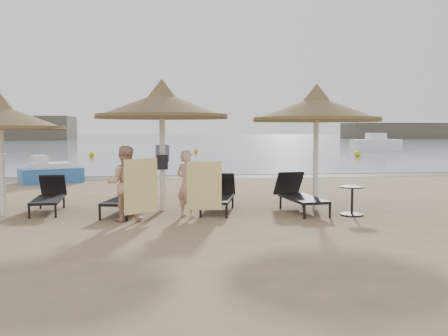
{
  "coord_description": "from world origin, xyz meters",
  "views": [
    {
      "loc": [
        -0.19,
        -10.26,
        1.93
      ],
      "look_at": [
        1.3,
        1.2,
        1.01
      ],
      "focal_mm": 40.0,
      "sensor_mm": 36.0,
      "label": 1
    }
  ],
  "objects_px": {
    "palapa_right": "(316,109)",
    "lounger_near_right": "(219,194)",
    "lounger_near_left": "(129,196)",
    "person_left": "(125,177)",
    "pedal_boat": "(50,172)",
    "palapa_left": "(0,118)",
    "lounger_far_left": "(49,196)",
    "palapa_center": "(162,106)",
    "side_table": "(352,202)",
    "lounger_far_right": "(299,194)",
    "person_right": "(187,179)"
  },
  "relations": [
    {
      "from": "palapa_left",
      "to": "lounger_far_right",
      "type": "relative_size",
      "value": 1.36
    },
    {
      "from": "palapa_right",
      "to": "person_right",
      "type": "height_order",
      "value": "palapa_right"
    },
    {
      "from": "palapa_center",
      "to": "palapa_right",
      "type": "xyz_separation_m",
      "value": [
        3.59,
        -0.36,
        -0.08
      ]
    },
    {
      "from": "lounger_near_left",
      "to": "pedal_boat",
      "type": "xyz_separation_m",
      "value": [
        -3.19,
        6.88,
        -0.03
      ]
    },
    {
      "from": "palapa_center",
      "to": "person_left",
      "type": "height_order",
      "value": "palapa_center"
    },
    {
      "from": "palapa_right",
      "to": "lounger_near_right",
      "type": "distance_m",
      "value": 3.03
    },
    {
      "from": "palapa_left",
      "to": "lounger_far_left",
      "type": "relative_size",
      "value": 1.49
    },
    {
      "from": "palapa_right",
      "to": "lounger_near_left",
      "type": "xyz_separation_m",
      "value": [
        -4.37,
        0.18,
        -1.99
      ]
    },
    {
      "from": "side_table",
      "to": "palapa_center",
      "type": "bearing_deg",
      "value": 163.89
    },
    {
      "from": "palapa_left",
      "to": "palapa_center",
      "type": "bearing_deg",
      "value": 4.86
    },
    {
      "from": "lounger_far_right",
      "to": "pedal_boat",
      "type": "distance_m",
      "value": 10.1
    },
    {
      "from": "lounger_near_right",
      "to": "person_left",
      "type": "relative_size",
      "value": 1.08
    },
    {
      "from": "person_left",
      "to": "person_right",
      "type": "height_order",
      "value": "person_left"
    },
    {
      "from": "lounger_far_left",
      "to": "lounger_far_right",
      "type": "height_order",
      "value": "lounger_far_right"
    },
    {
      "from": "palapa_right",
      "to": "lounger_far_left",
      "type": "bearing_deg",
      "value": 174.22
    },
    {
      "from": "palapa_center",
      "to": "person_right",
      "type": "relative_size",
      "value": 1.83
    },
    {
      "from": "palapa_left",
      "to": "lounger_far_right",
      "type": "distance_m",
      "value": 6.89
    },
    {
      "from": "palapa_center",
      "to": "lounger_far_right",
      "type": "height_order",
      "value": "palapa_center"
    },
    {
      "from": "palapa_center",
      "to": "person_right",
      "type": "bearing_deg",
      "value": -62.76
    },
    {
      "from": "palapa_left",
      "to": "person_left",
      "type": "relative_size",
      "value": 1.5
    },
    {
      "from": "lounger_far_left",
      "to": "lounger_far_right",
      "type": "xyz_separation_m",
      "value": [
        5.79,
        -0.72,
        0.03
      ]
    },
    {
      "from": "pedal_boat",
      "to": "person_left",
      "type": "bearing_deg",
      "value": -91.11
    },
    {
      "from": "palapa_right",
      "to": "pedal_boat",
      "type": "height_order",
      "value": "palapa_right"
    },
    {
      "from": "palapa_center",
      "to": "pedal_boat",
      "type": "bearing_deg",
      "value": 120.65
    },
    {
      "from": "person_right",
      "to": "palapa_center",
      "type": "bearing_deg",
      "value": -21.61
    },
    {
      "from": "palapa_left",
      "to": "side_table",
      "type": "relative_size",
      "value": 4.21
    },
    {
      "from": "person_left",
      "to": "palapa_right",
      "type": "bearing_deg",
      "value": -168.21
    },
    {
      "from": "lounger_near_left",
      "to": "person_left",
      "type": "xyz_separation_m",
      "value": [
        -0.02,
        -1.05,
        0.52
      ]
    },
    {
      "from": "lounger_far_left",
      "to": "person_right",
      "type": "relative_size",
      "value": 1.08
    },
    {
      "from": "lounger_far_right",
      "to": "palapa_center",
      "type": "bearing_deg",
      "value": 165.48
    },
    {
      "from": "lounger_near_left",
      "to": "lounger_near_right",
      "type": "xyz_separation_m",
      "value": [
        2.09,
        0.03,
        -0.01
      ]
    },
    {
      "from": "palapa_center",
      "to": "pedal_boat",
      "type": "xyz_separation_m",
      "value": [
        -3.97,
        6.7,
        -2.09
      ]
    },
    {
      "from": "lounger_far_left",
      "to": "person_left",
      "type": "bearing_deg",
      "value": -42.3
    },
    {
      "from": "palapa_right",
      "to": "lounger_far_right",
      "type": "bearing_deg",
      "value": -167.9
    },
    {
      "from": "pedal_boat",
      "to": "lounger_near_right",
      "type": "bearing_deg",
      "value": -75.29
    },
    {
      "from": "lounger_near_left",
      "to": "person_left",
      "type": "distance_m",
      "value": 1.17
    },
    {
      "from": "palapa_right",
      "to": "lounger_near_right",
      "type": "bearing_deg",
      "value": 174.84
    },
    {
      "from": "lounger_far_left",
      "to": "lounger_near_left",
      "type": "relative_size",
      "value": 0.9
    },
    {
      "from": "palapa_right",
      "to": "lounger_near_left",
      "type": "height_order",
      "value": "palapa_right"
    },
    {
      "from": "palapa_center",
      "to": "side_table",
      "type": "height_order",
      "value": "palapa_center"
    },
    {
      "from": "palapa_center",
      "to": "person_left",
      "type": "bearing_deg",
      "value": -122.95
    },
    {
      "from": "lounger_near_left",
      "to": "pedal_boat",
      "type": "distance_m",
      "value": 7.58
    },
    {
      "from": "side_table",
      "to": "person_right",
      "type": "height_order",
      "value": "person_right"
    },
    {
      "from": "palapa_right",
      "to": "pedal_boat",
      "type": "bearing_deg",
      "value": 136.96
    },
    {
      "from": "palapa_left",
      "to": "lounger_near_left",
      "type": "xyz_separation_m",
      "value": [
        2.72,
        0.12,
        -1.77
      ]
    },
    {
      "from": "lounger_near_right",
      "to": "person_right",
      "type": "height_order",
      "value": "person_right"
    },
    {
      "from": "lounger_far_left",
      "to": "person_right",
      "type": "distance_m",
      "value": 3.43
    },
    {
      "from": "lounger_far_left",
      "to": "side_table",
      "type": "distance_m",
      "value": 6.96
    },
    {
      "from": "palapa_center",
      "to": "palapa_right",
      "type": "relative_size",
      "value": 1.03
    },
    {
      "from": "palapa_right",
      "to": "pedal_boat",
      "type": "relative_size",
      "value": 1.25
    }
  ]
}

